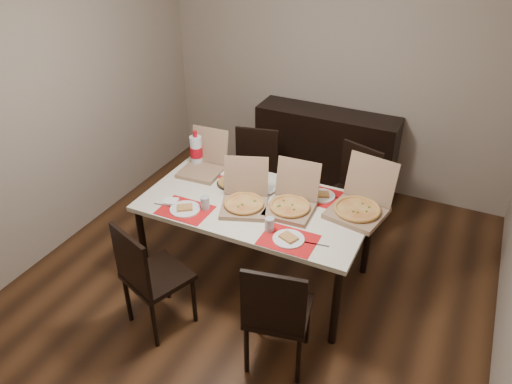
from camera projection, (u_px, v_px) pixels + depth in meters
ground at (254, 283)px, 4.30m from camera, size 3.80×4.00×0.02m
room_walls at (279, 72)px, 3.71m from camera, size 3.84×4.02×2.62m
sideboard at (325, 151)px, 5.42m from camera, size 1.50×0.40×0.90m
dining_table at (256, 209)px, 4.03m from camera, size 1.80×1.00×0.75m
chair_near_left at (148, 275)px, 3.62m from camera, size 0.54×0.54×0.93m
chair_near_right at (277, 312)px, 3.30m from camera, size 0.49×0.49×0.93m
chair_far_left at (254, 173)px, 4.89m from camera, size 0.50×0.50×0.93m
chair_far_right at (351, 191)px, 4.60m from camera, size 0.53×0.53×0.93m
setting_near_left at (189, 207)px, 3.90m from camera, size 0.47×0.30×0.11m
setting_near_right at (283, 235)px, 3.59m from camera, size 0.50×0.30×0.11m
setting_far_left at (230, 171)px, 4.39m from camera, size 0.48×0.30×0.11m
setting_far_right at (315, 193)px, 4.07m from camera, size 0.51×0.30×0.11m
napkin_loose at (249, 202)px, 3.98m from camera, size 0.16×0.16×0.02m
pizza_box_center at (244, 200)px, 3.92m from camera, size 0.47×0.49×0.36m
pizza_box_right at (359, 206)px, 3.84m from camera, size 0.48×0.51×0.40m
pizza_box_left at (204, 165)px, 4.41m from camera, size 0.37×0.40×0.35m
pizza_box_extra at (291, 203)px, 3.88m from camera, size 0.37×0.41×0.36m
faina_plate at (230, 183)px, 4.23m from camera, size 0.23×0.23×0.03m
dip_bowl at (268, 191)px, 4.12m from camera, size 0.12×0.12×0.03m
soda_bottle at (196, 151)px, 4.46m from camera, size 0.11×0.11×0.33m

